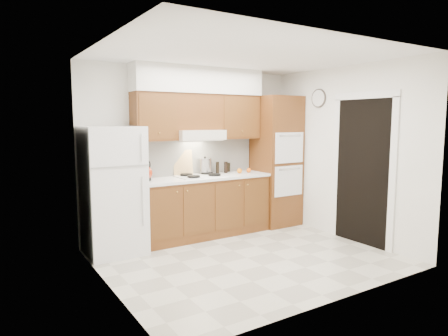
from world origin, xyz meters
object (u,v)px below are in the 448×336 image
kettle (145,173)px  stock_pot (205,166)px  fridge (113,191)px  oven_cabinet (276,161)px

kettle → stock_pot: stock_pot is taller
kettle → stock_pot: 1.10m
fridge → oven_cabinet: 2.86m
kettle → stock_pot: (1.08, 0.19, 0.02)m
fridge → stock_pot: fridge is taller
fridge → oven_cabinet: oven_cabinet is taller
fridge → kettle: fridge is taller
fridge → stock_pot: (1.56, 0.24, 0.22)m
fridge → oven_cabinet: size_ratio=0.78×
stock_pot → fridge: bearing=-171.1°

